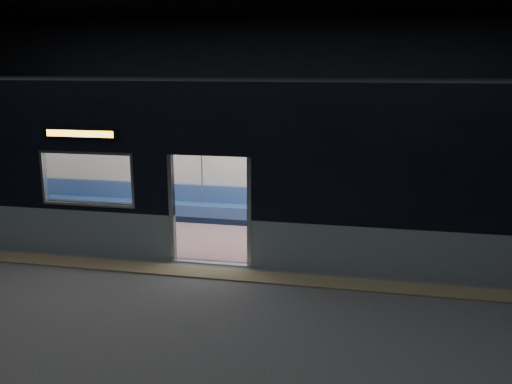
% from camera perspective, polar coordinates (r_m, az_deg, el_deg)
% --- Properties ---
extents(station_floor, '(24.00, 14.00, 0.01)m').
position_cam_1_polar(station_floor, '(9.33, -6.56, -9.78)').
color(station_floor, '#47494C').
rests_on(station_floor, ground).
extents(station_envelope, '(24.00, 14.00, 5.00)m').
position_cam_1_polar(station_envelope, '(8.59, -7.22, 13.36)').
color(station_envelope, black).
rests_on(station_envelope, station_floor).
extents(tactile_strip, '(22.80, 0.50, 0.03)m').
position_cam_1_polar(tactile_strip, '(9.81, -5.56, -8.44)').
color(tactile_strip, '#8C7F59').
rests_on(tactile_strip, station_floor).
extents(metro_car, '(18.00, 3.04, 3.35)m').
position_cam_1_polar(metro_car, '(11.17, -2.78, 4.07)').
color(metro_car, gray).
rests_on(metro_car, station_floor).
extents(passenger, '(0.48, 0.78, 1.48)m').
position_cam_1_polar(passenger, '(12.02, 10.12, -0.34)').
color(passenger, black).
rests_on(passenger, metro_car).
extents(handbag, '(0.40, 0.37, 0.16)m').
position_cam_1_polar(handbag, '(11.81, 10.01, -1.26)').
color(handbag, black).
rests_on(handbag, passenger).
extents(transit_map, '(0.93, 0.03, 0.61)m').
position_cam_1_polar(transit_map, '(12.40, 21.91, 2.20)').
color(transit_map, white).
rests_on(transit_map, metro_car).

